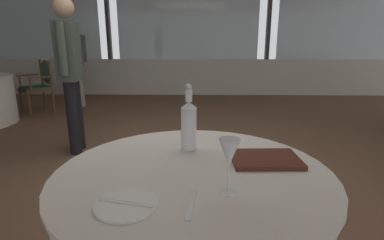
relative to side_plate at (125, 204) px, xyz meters
The scene contains 11 objects.
ground_plane 2.08m from the side_plate, 89.88° to the left, with size 15.28×15.28×0.00m, color brown.
window_wall_far 6.30m from the side_plate, 89.96° to the left, with size 11.75×0.14×2.88m.
side_plate is the anchor object (origin of this frame).
butter_knife 0.01m from the side_plate, ahead, with size 0.20×0.02×0.00m, color silver.
dinner_fork 0.22m from the side_plate, ahead, with size 0.19×0.02×0.00m, color silver.
water_bottle 0.58m from the side_plate, 69.89° to the left, with size 0.08×0.08×0.33m.
wine_glass 0.39m from the side_plate, 14.99° to the left, with size 0.07×0.07×0.20m.
menu_book 0.66m from the side_plate, 35.08° to the left, with size 0.30×0.22×0.02m, color #512319.
dining_chair_1_1 5.05m from the side_plate, 120.77° to the left, with size 0.66×0.66×0.95m.
diner_person_0 5.31m from the side_plate, 114.04° to the left, with size 0.45×0.37×1.63m.
diner_person_1 2.71m from the side_plate, 116.11° to the left, with size 0.25×0.53×1.73m.
Camera 1 is at (0.23, -2.79, 1.27)m, focal length 27.51 mm.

